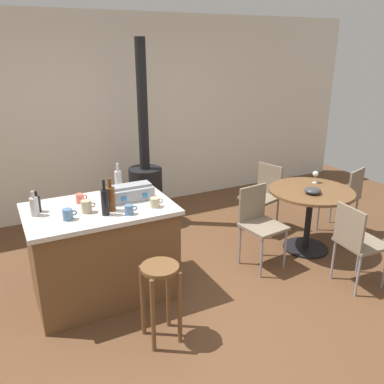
{
  "coord_description": "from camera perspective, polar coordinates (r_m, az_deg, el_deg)",
  "views": [
    {
      "loc": [
        -1.61,
        -2.86,
        2.26
      ],
      "look_at": [
        0.18,
        0.64,
        0.84
      ],
      "focal_mm": 37.94,
      "sensor_mm": 36.0,
      "label": 1
    }
  ],
  "objects": [
    {
      "name": "wooden_stool",
      "position": [
        3.28,
        -4.46,
        -13.32
      ],
      "size": [
        0.3,
        0.3,
        0.67
      ],
      "color": "brown",
      "rests_on": "ground_plane"
    },
    {
      "name": "kitchen_island",
      "position": [
        3.93,
        -12.44,
        -8.13
      ],
      "size": [
        1.31,
        0.86,
        0.9
      ],
      "color": "brown",
      "rests_on": "ground_plane"
    },
    {
      "name": "bottle_4",
      "position": [
        3.77,
        -20.94,
        -1.56
      ],
      "size": [
        0.06,
        0.06,
        0.19
      ],
      "color": "black",
      "rests_on": "kitchen_island"
    },
    {
      "name": "wine_glass",
      "position": [
        4.98,
        16.97,
        2.41
      ],
      "size": [
        0.07,
        0.07,
        0.14
      ],
      "color": "silver",
      "rests_on": "dining_table"
    },
    {
      "name": "folding_chair_near",
      "position": [
        4.25,
        22.17,
        -6.23
      ],
      "size": [
        0.43,
        0.43,
        0.85
      ],
      "color": "#7F705B",
      "rests_on": "ground_plane"
    },
    {
      "name": "cup_3",
      "position": [
        3.63,
        -14.6,
        -1.98
      ],
      "size": [
        0.12,
        0.09,
        0.11
      ],
      "color": "tan",
      "rests_on": "kitchen_island"
    },
    {
      "name": "cup_0",
      "position": [
        3.86,
        -15.46,
        -0.88
      ],
      "size": [
        0.11,
        0.07,
        0.09
      ],
      "color": "#DB6651",
      "rests_on": "kitchen_island"
    },
    {
      "name": "folding_chair_far",
      "position": [
        5.43,
        20.71,
        -0.38
      ],
      "size": [
        0.5,
        0.5,
        0.86
      ],
      "color": "#7F705B",
      "rests_on": "ground_plane"
    },
    {
      "name": "serving_bowl",
      "position": [
        4.62,
        16.62,
        0.2
      ],
      "size": [
        0.18,
        0.18,
        0.07
      ],
      "primitive_type": "ellipsoid",
      "color": "#383838",
      "rests_on": "dining_table"
    },
    {
      "name": "bottle_2",
      "position": [
        4.06,
        -10.32,
        1.57
      ],
      "size": [
        0.07,
        0.07,
        0.29
      ],
      "color": "#B7B2AD",
      "rests_on": "kitchen_island"
    },
    {
      "name": "ground_plane",
      "position": [
        3.99,
        1.97,
        -14.74
      ],
      "size": [
        8.8,
        8.8,
        0.0
      ],
      "primitive_type": "plane",
      "color": "brown"
    },
    {
      "name": "folding_chair_right",
      "position": [
        4.38,
        9.43,
        -3.93
      ],
      "size": [
        0.45,
        0.45,
        0.87
      ],
      "color": "#7F705B",
      "rests_on": "ground_plane"
    },
    {
      "name": "back_wall",
      "position": [
        5.84,
        -10.86,
        10.5
      ],
      "size": [
        8.0,
        0.1,
        2.7
      ],
      "primitive_type": "cube",
      "color": "silver",
      "rests_on": "ground_plane"
    },
    {
      "name": "cup_1",
      "position": [
        3.52,
        -17.04,
        -3.02
      ],
      "size": [
        0.12,
        0.08,
        0.09
      ],
      "color": "#4C7099",
      "rests_on": "kitchen_island"
    },
    {
      "name": "dining_table",
      "position": [
        4.81,
        16.25,
        -1.67
      ],
      "size": [
        0.95,
        0.95,
        0.74
      ],
      "color": "black",
      "rests_on": "ground_plane"
    },
    {
      "name": "bottle_1",
      "position": [
        3.51,
        -12.14,
        -1.32
      ],
      "size": [
        0.07,
        0.07,
        0.31
      ],
      "color": "black",
      "rests_on": "kitchen_island"
    },
    {
      "name": "folding_chair_left",
      "position": [
        5.25,
        9.98,
        -0.12
      ],
      "size": [
        0.5,
        0.5,
        0.85
      ],
      "color": "#7F705B",
      "rests_on": "ground_plane"
    },
    {
      "name": "wood_stove",
      "position": [
        5.39,
        -6.55,
        1.46
      ],
      "size": [
        0.44,
        0.45,
        2.37
      ],
      "color": "black",
      "rests_on": "ground_plane"
    },
    {
      "name": "bottle_0",
      "position": [
        3.68,
        -21.29,
        -1.87
      ],
      "size": [
        0.07,
        0.07,
        0.22
      ],
      "color": "#B7B2AD",
      "rests_on": "kitchen_island"
    },
    {
      "name": "cup_4",
      "position": [
        3.52,
        -8.8,
        -2.46
      ],
      "size": [
        0.11,
        0.08,
        0.08
      ],
      "color": "#4C7099",
      "rests_on": "kitchen_island"
    },
    {
      "name": "bottle_3",
      "position": [
        3.6,
        -11.37,
        -0.88
      ],
      "size": [
        0.08,
        0.08,
        0.3
      ],
      "color": "#603314",
      "rests_on": "kitchen_island"
    },
    {
      "name": "toolbox",
      "position": [
        3.85,
        -8.64,
        -0.04
      ],
      "size": [
        0.4,
        0.24,
        0.14
      ],
      "color": "gray",
      "rests_on": "kitchen_island"
    },
    {
      "name": "cup_2",
      "position": [
        3.65,
        -5.21,
        -1.46
      ],
      "size": [
        0.12,
        0.09,
        0.09
      ],
      "color": "tan",
      "rests_on": "kitchen_island"
    }
  ]
}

